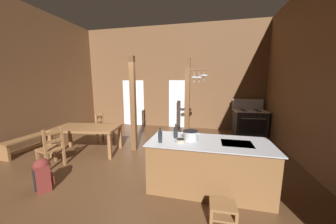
{
  "coord_description": "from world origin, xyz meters",
  "views": [
    {
      "loc": [
        1.58,
        -3.64,
        1.95
      ],
      "look_at": [
        0.54,
        1.03,
        1.14
      ],
      "focal_mm": 18.64,
      "sensor_mm": 36.0,
      "label": 1
    }
  ],
  "objects_px": {
    "step_stool": "(223,212)",
    "backpack": "(43,173)",
    "bottle_short_on_counter": "(160,136)",
    "stockpot_on_counter": "(190,135)",
    "mixing_bowl_on_counter": "(180,141)",
    "bench_along_left_wall": "(27,142)",
    "ladderback_chair_near_window": "(104,129)",
    "kitchen_island": "(208,165)",
    "bottle_tall_on_counter": "(176,132)",
    "stove_range": "(249,122)",
    "dining_table": "(87,130)",
    "ladderback_chair_by_post": "(51,148)"
  },
  "relations": [
    {
      "from": "mixing_bowl_on_counter",
      "to": "bottle_tall_on_counter",
      "type": "relative_size",
      "value": 0.65
    },
    {
      "from": "ladderback_chair_near_window",
      "to": "stockpot_on_counter",
      "type": "bearing_deg",
      "value": -32.12
    },
    {
      "from": "stockpot_on_counter",
      "to": "step_stool",
      "type": "bearing_deg",
      "value": -56.93
    },
    {
      "from": "bench_along_left_wall",
      "to": "stockpot_on_counter",
      "type": "xyz_separation_m",
      "value": [
        4.62,
        -0.61,
        0.69
      ]
    },
    {
      "from": "bench_along_left_wall",
      "to": "mixing_bowl_on_counter",
      "type": "relative_size",
      "value": 7.07
    },
    {
      "from": "stove_range",
      "to": "step_stool",
      "type": "xyz_separation_m",
      "value": [
        -1.32,
        -4.64,
        -0.3
      ]
    },
    {
      "from": "step_stool",
      "to": "stockpot_on_counter",
      "type": "bearing_deg",
      "value": 123.07
    },
    {
      "from": "stove_range",
      "to": "ladderback_chair_by_post",
      "type": "distance_m",
      "value": 6.3
    },
    {
      "from": "step_stool",
      "to": "ladderback_chair_near_window",
      "type": "distance_m",
      "value": 4.49
    },
    {
      "from": "kitchen_island",
      "to": "stockpot_on_counter",
      "type": "xyz_separation_m",
      "value": [
        -0.34,
        0.0,
        0.54
      ]
    },
    {
      "from": "bottle_tall_on_counter",
      "to": "bottle_short_on_counter",
      "type": "bearing_deg",
      "value": -126.96
    },
    {
      "from": "stockpot_on_counter",
      "to": "bottle_short_on_counter",
      "type": "bearing_deg",
      "value": -154.78
    },
    {
      "from": "stove_range",
      "to": "dining_table",
      "type": "relative_size",
      "value": 0.73
    },
    {
      "from": "step_stool",
      "to": "dining_table",
      "type": "relative_size",
      "value": 0.2
    },
    {
      "from": "dining_table",
      "to": "mixing_bowl_on_counter",
      "type": "xyz_separation_m",
      "value": [
        2.79,
        -1.18,
        0.29
      ]
    },
    {
      "from": "stockpot_on_counter",
      "to": "kitchen_island",
      "type": "bearing_deg",
      "value": -0.33
    },
    {
      "from": "mixing_bowl_on_counter",
      "to": "bench_along_left_wall",
      "type": "bearing_deg",
      "value": 169.91
    },
    {
      "from": "backpack",
      "to": "bottle_short_on_counter",
      "type": "relative_size",
      "value": 2.25
    },
    {
      "from": "stove_range",
      "to": "bottle_tall_on_counter",
      "type": "bearing_deg",
      "value": -119.78
    },
    {
      "from": "kitchen_island",
      "to": "ladderback_chair_near_window",
      "type": "bearing_deg",
      "value": 150.5
    },
    {
      "from": "ladderback_chair_by_post",
      "to": "bottle_short_on_counter",
      "type": "height_order",
      "value": "bottle_short_on_counter"
    },
    {
      "from": "step_stool",
      "to": "ladderback_chair_near_window",
      "type": "bearing_deg",
      "value": 142.57
    },
    {
      "from": "bench_along_left_wall",
      "to": "bottle_tall_on_counter",
      "type": "distance_m",
      "value": 4.43
    },
    {
      "from": "kitchen_island",
      "to": "stove_range",
      "type": "bearing_deg",
      "value": 68.17
    },
    {
      "from": "step_stool",
      "to": "bottle_short_on_counter",
      "type": "relative_size",
      "value": 1.39
    },
    {
      "from": "kitchen_island",
      "to": "bottle_tall_on_counter",
      "type": "height_order",
      "value": "bottle_tall_on_counter"
    },
    {
      "from": "stove_range",
      "to": "ladderback_chair_by_post",
      "type": "xyz_separation_m",
      "value": [
        -5.06,
        -3.76,
        -0.03
      ]
    },
    {
      "from": "kitchen_island",
      "to": "bench_along_left_wall",
      "type": "relative_size",
      "value": 1.72
    },
    {
      "from": "ladderback_chair_near_window",
      "to": "bench_along_left_wall",
      "type": "xyz_separation_m",
      "value": [
        -1.6,
        -1.28,
        -0.15
      ]
    },
    {
      "from": "bottle_short_on_counter",
      "to": "kitchen_island",
      "type": "bearing_deg",
      "value": 15.74
    },
    {
      "from": "stockpot_on_counter",
      "to": "bottle_short_on_counter",
      "type": "distance_m",
      "value": 0.56
    },
    {
      "from": "dining_table",
      "to": "stockpot_on_counter",
      "type": "xyz_separation_m",
      "value": [
        2.95,
        -1.0,
        0.34
      ]
    },
    {
      "from": "step_stool",
      "to": "dining_table",
      "type": "height_order",
      "value": "dining_table"
    },
    {
      "from": "step_stool",
      "to": "backpack",
      "type": "height_order",
      "value": "backpack"
    },
    {
      "from": "kitchen_island",
      "to": "stove_range",
      "type": "relative_size",
      "value": 1.64
    },
    {
      "from": "mixing_bowl_on_counter",
      "to": "bottle_short_on_counter",
      "type": "distance_m",
      "value": 0.37
    },
    {
      "from": "step_stool",
      "to": "ladderback_chair_near_window",
      "type": "height_order",
      "value": "ladderback_chair_near_window"
    },
    {
      "from": "step_stool",
      "to": "backpack",
      "type": "distance_m",
      "value": 3.16
    },
    {
      "from": "ladderback_chair_near_window",
      "to": "mixing_bowl_on_counter",
      "type": "bearing_deg",
      "value": -35.95
    },
    {
      "from": "step_stool",
      "to": "backpack",
      "type": "xyz_separation_m",
      "value": [
        -3.15,
        0.12,
        0.14
      ]
    },
    {
      "from": "ladderback_chair_by_post",
      "to": "backpack",
      "type": "relative_size",
      "value": 1.59
    },
    {
      "from": "step_stool",
      "to": "stockpot_on_counter",
      "type": "height_order",
      "value": "stockpot_on_counter"
    },
    {
      "from": "step_stool",
      "to": "backpack",
      "type": "bearing_deg",
      "value": 177.85
    },
    {
      "from": "bottle_short_on_counter",
      "to": "step_stool",
      "type": "bearing_deg",
      "value": -29.27
    },
    {
      "from": "kitchen_island",
      "to": "ladderback_chair_by_post",
      "type": "distance_m",
      "value": 3.54
    },
    {
      "from": "ladderback_chair_near_window",
      "to": "bench_along_left_wall",
      "type": "relative_size",
      "value": 0.75
    },
    {
      "from": "backpack",
      "to": "stockpot_on_counter",
      "type": "bearing_deg",
      "value": 15.19
    },
    {
      "from": "stove_range",
      "to": "bottle_short_on_counter",
      "type": "distance_m",
      "value": 4.73
    },
    {
      "from": "dining_table",
      "to": "stockpot_on_counter",
      "type": "relative_size",
      "value": 5.28
    },
    {
      "from": "dining_table",
      "to": "bottle_short_on_counter",
      "type": "xyz_separation_m",
      "value": [
        2.44,
        -1.24,
        0.36
      ]
    }
  ]
}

